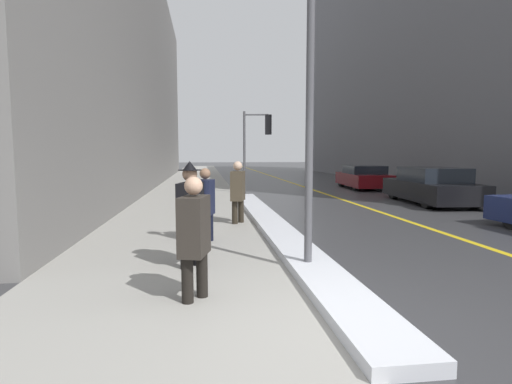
# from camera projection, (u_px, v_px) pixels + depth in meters

# --- Properties ---
(ground_plane) EXTENTS (160.00, 160.00, 0.00)m
(ground_plane) POSITION_uv_depth(u_px,v_px,m) (344.00, 328.00, 4.15)
(ground_plane) COLOR #38383A
(sidewalk_slab) EXTENTS (4.00, 80.00, 0.01)m
(sidewalk_slab) POSITION_uv_depth(u_px,v_px,m) (192.00, 192.00, 18.70)
(sidewalk_slab) COLOR #9E9B93
(sidewalk_slab) RESTS_ON ground
(road_centre_stripe) EXTENTS (0.16, 80.00, 0.00)m
(road_centre_stripe) POSITION_uv_depth(u_px,v_px,m) (316.00, 191.00, 19.47)
(road_centre_stripe) COLOR gold
(road_centre_stripe) RESTS_ON ground
(snow_bank_curb) EXTENTS (0.72, 13.52, 0.15)m
(snow_bank_curb) POSITION_uv_depth(u_px,v_px,m) (272.00, 224.00, 9.83)
(snow_bank_curb) COLOR silver
(snow_bank_curb) RESTS_ON ground
(building_facade_left) EXTENTS (6.00, 36.00, 13.09)m
(building_facade_left) POSITION_uv_depth(u_px,v_px,m) (103.00, 69.00, 22.37)
(building_facade_left) COLOR slate
(building_facade_left) RESTS_ON ground
(building_facade_right) EXTENTS (6.00, 36.00, 18.28)m
(building_facade_right) POSITION_uv_depth(u_px,v_px,m) (420.00, 44.00, 26.66)
(building_facade_right) COLOR slate
(building_facade_right) RESTS_ON ground
(lamp_post) EXTENTS (0.28, 0.28, 4.68)m
(lamp_post) POSITION_uv_depth(u_px,v_px,m) (310.00, 86.00, 5.92)
(lamp_post) COLOR #515156
(lamp_post) RESTS_ON ground
(traffic_light_near) EXTENTS (1.31, 0.34, 3.73)m
(traffic_light_near) POSITION_uv_depth(u_px,v_px,m) (259.00, 134.00, 18.29)
(traffic_light_near) COLOR #515156
(traffic_light_near) RESTS_ON ground
(pedestrian_nearside) EXTENTS (0.41, 0.56, 1.54)m
(pedestrian_nearside) POSITION_uv_depth(u_px,v_px,m) (194.00, 233.00, 4.86)
(pedestrian_nearside) COLOR black
(pedestrian_nearside) RESTS_ON ground
(pedestrian_in_fedora) EXTENTS (0.43, 0.58, 1.70)m
(pedestrian_in_fedora) POSITION_uv_depth(u_px,v_px,m) (190.00, 210.00, 6.28)
(pedestrian_in_fedora) COLOR black
(pedestrian_in_fedora) RESTS_ON ground
(pedestrian_with_shoulder_bag) EXTENTS (0.41, 0.73, 1.52)m
(pedestrian_with_shoulder_bag) POSITION_uv_depth(u_px,v_px,m) (206.00, 201.00, 8.12)
(pedestrian_with_shoulder_bag) COLOR black
(pedestrian_with_shoulder_bag) RESTS_ON ground
(pedestrian_trailing) EXTENTS (0.43, 0.58, 1.62)m
(pedestrian_trailing) POSITION_uv_depth(u_px,v_px,m) (238.00, 189.00, 10.30)
(pedestrian_trailing) COLOR #2A241B
(pedestrian_trailing) RESTS_ON ground
(parked_car_black) EXTENTS (2.22, 4.63, 1.31)m
(parked_car_black) POSITION_uv_depth(u_px,v_px,m) (431.00, 186.00, 14.57)
(parked_car_black) COLOR black
(parked_car_black) RESTS_ON ground
(parked_car_maroon) EXTENTS (2.15, 4.34, 1.20)m
(parked_car_maroon) POSITION_uv_depth(u_px,v_px,m) (363.00, 177.00, 20.81)
(parked_car_maroon) COLOR #600F14
(parked_car_maroon) RESTS_ON ground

